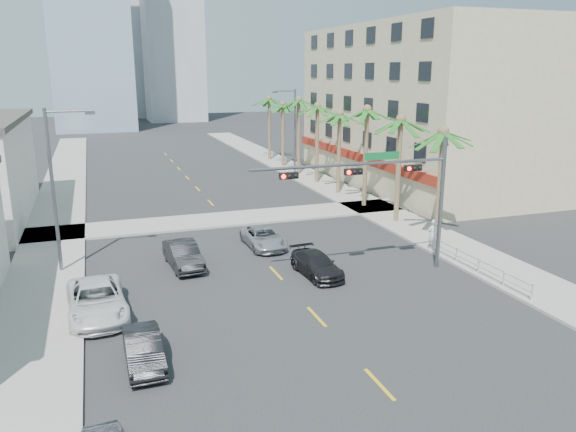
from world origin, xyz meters
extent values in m
plane|color=#262628|center=(0.00, 0.00, 0.00)|extent=(260.00, 260.00, 0.00)
cube|color=gray|center=(12.00, 20.00, 0.07)|extent=(4.00, 120.00, 0.15)
cube|color=gray|center=(-12.00, 20.00, 0.07)|extent=(4.00, 120.00, 0.15)
cube|color=gray|center=(0.00, 22.00, 0.07)|extent=(80.00, 4.00, 0.15)
cube|color=tan|center=(22.00, 30.00, 7.50)|extent=(15.00, 28.00, 15.00)
cube|color=maroon|center=(14.40, 30.00, 3.00)|extent=(0.30, 28.00, 0.80)
cube|color=#ADADB2|center=(-3.00, 125.00, 21.00)|extent=(16.00, 16.00, 42.00)
cylinder|color=slate|center=(9.00, 8.00, 3.60)|extent=(0.24, 0.24, 7.20)
cylinder|color=slate|center=(3.50, 8.00, 6.20)|extent=(11.00, 0.16, 0.16)
cube|color=#0C662D|center=(5.20, 8.00, 6.55)|extent=(2.00, 0.05, 0.40)
cube|color=black|center=(7.00, 7.85, 5.85)|extent=(0.95, 0.28, 0.32)
sphere|color=#FF0C05|center=(6.68, 7.69, 5.85)|extent=(0.22, 0.22, 0.22)
cube|color=black|center=(3.50, 7.85, 5.85)|extent=(0.95, 0.28, 0.32)
sphere|color=#FF0C05|center=(3.18, 7.69, 5.85)|extent=(0.22, 0.22, 0.22)
cube|color=black|center=(0.00, 7.85, 5.85)|extent=(0.95, 0.28, 0.32)
sphere|color=#FF0C05|center=(-0.32, 7.69, 5.85)|extent=(0.22, 0.22, 0.22)
cylinder|color=brown|center=(11.60, 12.00, 3.60)|extent=(0.36, 0.36, 7.20)
cylinder|color=brown|center=(11.60, 17.20, 3.78)|extent=(0.36, 0.36, 7.56)
cylinder|color=brown|center=(11.60, 22.40, 3.96)|extent=(0.36, 0.36, 7.92)
cylinder|color=brown|center=(11.60, 27.60, 3.60)|extent=(0.36, 0.36, 7.20)
cylinder|color=brown|center=(11.60, 32.80, 3.78)|extent=(0.36, 0.36, 7.56)
cylinder|color=brown|center=(11.60, 38.00, 3.96)|extent=(0.36, 0.36, 7.92)
cylinder|color=brown|center=(11.60, 43.20, 3.60)|extent=(0.36, 0.36, 7.20)
cylinder|color=brown|center=(11.60, 48.40, 3.78)|extent=(0.36, 0.36, 7.56)
cylinder|color=slate|center=(-11.20, 14.00, 4.50)|extent=(0.20, 0.20, 9.00)
cylinder|color=slate|center=(-10.10, 14.00, 8.80)|extent=(2.20, 0.12, 0.12)
cube|color=slate|center=(-9.00, 14.00, 8.70)|extent=(0.50, 0.25, 0.18)
cylinder|color=slate|center=(11.20, 38.00, 4.50)|extent=(0.20, 0.20, 9.00)
cylinder|color=slate|center=(10.10, 38.00, 8.80)|extent=(2.20, 0.12, 0.12)
cube|color=slate|center=(9.00, 38.00, 8.70)|extent=(0.50, 0.25, 0.18)
cylinder|color=silver|center=(10.30, 6.00, 0.55)|extent=(0.08, 8.00, 0.08)
cylinder|color=silver|center=(10.30, 6.00, 0.90)|extent=(0.08, 8.00, 0.08)
cylinder|color=silver|center=(10.30, 2.00, 0.50)|extent=(0.08, 0.08, 1.00)
cylinder|color=silver|center=(10.30, 4.00, 0.50)|extent=(0.08, 0.08, 1.00)
cylinder|color=silver|center=(10.30, 6.00, 0.50)|extent=(0.08, 0.08, 1.00)
cylinder|color=silver|center=(10.30, 8.00, 0.50)|extent=(0.08, 0.08, 1.00)
cylinder|color=silver|center=(10.30, 10.00, 0.50)|extent=(0.08, 0.08, 1.00)
imported|color=black|center=(-7.80, 2.21, 0.63)|extent=(1.39, 3.86, 1.27)
imported|color=white|center=(-9.40, 7.39, 0.76)|extent=(2.78, 5.57, 1.52)
imported|color=black|center=(-4.66, 12.70, 0.73)|extent=(1.89, 4.52, 1.45)
imported|color=silver|center=(0.70, 14.79, 0.63)|extent=(2.17, 4.56, 1.26)
imported|color=black|center=(2.00, 8.99, 0.62)|extent=(2.04, 4.36, 1.23)
imported|color=silver|center=(10.30, 10.49, 1.10)|extent=(0.74, 0.52, 1.90)
camera|label=1|loc=(-8.94, -17.81, 10.88)|focal=35.00mm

